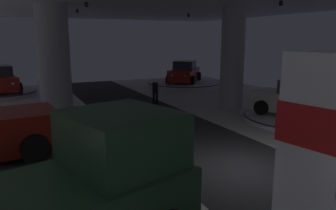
{
  "coord_description": "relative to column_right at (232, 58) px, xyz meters",
  "views": [
    {
      "loc": [
        -5.97,
        -7.2,
        3.81
      ],
      "look_at": [
        -0.86,
        3.44,
        1.4
      ],
      "focal_mm": 34.86,
      "sensor_mm": 36.0,
      "label": 1
    }
  ],
  "objects": [
    {
      "name": "display_platform_deep_right",
      "position": [
        1.78,
        8.76,
        -2.57
      ],
      "size": [
        6.0,
        6.0,
        0.33
      ],
      "color": "silver",
      "rests_on": "ground"
    },
    {
      "name": "column_left",
      "position": [
        -8.98,
        2.53,
        0.0
      ],
      "size": [
        1.57,
        1.57,
        5.5
      ],
      "color": "#ADADB2",
      "rests_on": "ground"
    },
    {
      "name": "ground",
      "position": [
        -4.96,
        -7.43,
        -2.77
      ],
      "size": [
        24.0,
        44.0,
        0.06
      ],
      "color": "silver"
    },
    {
      "name": "display_car_mid_right",
      "position": [
        1.07,
        -3.9,
        -1.75
      ],
      "size": [
        3.26,
        4.56,
        1.71
      ],
      "color": "silver",
      "rests_on": "display_platform_mid_right"
    },
    {
      "name": "column_right",
      "position": [
        0.0,
        0.0,
        0.0
      ],
      "size": [
        1.27,
        1.27,
        5.5
      ],
      "color": "#ADADB2",
      "rests_on": "ground"
    },
    {
      "name": "display_platform_deep_left",
      "position": [
        -11.75,
        9.52,
        -2.55
      ],
      "size": [
        4.58,
        4.58,
        0.36
      ],
      "color": "silver",
      "rests_on": "ground"
    },
    {
      "name": "display_car_deep_right",
      "position": [
        1.8,
        8.78,
        -1.65
      ],
      "size": [
        4.11,
        4.36,
        1.71
      ],
      "color": "maroon",
      "rests_on": "display_platform_deep_right"
    },
    {
      "name": "display_platform_mid_right",
      "position": [
        1.06,
        -3.87,
        -2.61
      ],
      "size": [
        5.04,
        5.04,
        0.24
      ],
      "color": "silver",
      "rests_on": "ground"
    },
    {
      "name": "visitor_walking_near",
      "position": [
        -3.69,
        2.11,
        -1.84
      ],
      "size": [
        0.32,
        0.32,
        1.59
      ],
      "color": "black",
      "rests_on": "ground"
    }
  ]
}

